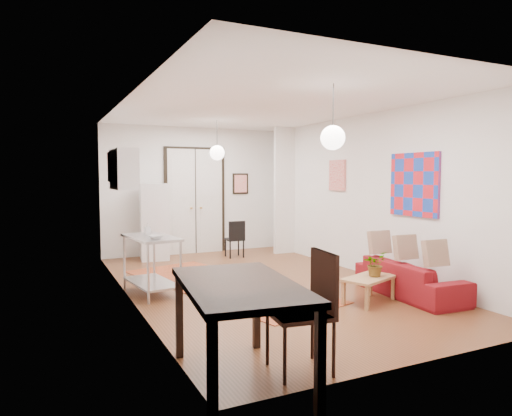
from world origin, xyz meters
name	(u,v)px	position (x,y,z in m)	size (l,w,h in m)	color
floor	(261,284)	(0.00, 0.00, 0.00)	(7.00, 7.00, 0.00)	brown
ceiling	(261,106)	(0.00, 0.00, 2.90)	(4.20, 7.00, 0.02)	white
wall_back	(195,191)	(0.00, 3.50, 1.45)	(4.20, 0.02, 2.90)	white
wall_front	(425,212)	(0.00, -3.50, 1.45)	(4.20, 0.02, 2.90)	white
wall_left	(129,199)	(-2.10, 0.00, 1.45)	(0.02, 7.00, 2.90)	white
wall_right	(364,194)	(2.10, 0.00, 1.45)	(0.02, 7.00, 2.90)	white
double_doors	(195,201)	(0.00, 3.46, 1.20)	(1.44, 0.06, 2.50)	white
stub_partition	(284,191)	(1.85, 2.55, 1.45)	(0.50, 0.10, 2.90)	white
wall_cabinet	(124,169)	(-1.92, 1.50, 1.90)	(0.35, 1.00, 0.70)	silver
painting_popart	(414,185)	(2.08, -1.25, 1.65)	(0.05, 1.00, 1.00)	red
painting_abstract	(337,175)	(2.08, 0.80, 1.80)	(0.05, 0.50, 0.60)	#EFDFC7
poster_back	(241,184)	(1.15, 3.47, 1.60)	(0.40, 0.03, 0.50)	red
print_left	(110,167)	(-2.07, 2.00, 1.95)	(0.03, 0.44, 0.54)	#91623C
pendant_back	(217,153)	(0.00, 2.00, 2.25)	(0.30, 0.30, 0.80)	white
pendant_front	(333,138)	(0.00, -2.00, 2.25)	(0.30, 0.30, 0.80)	white
kilim_rug	(223,285)	(-0.58, 0.21, 0.01)	(1.54, 4.10, 0.01)	#C56131
sofa	(410,278)	(1.69, -1.60, 0.26)	(0.71, 1.81, 0.53)	maroon
coffee_table	(369,280)	(0.91, -1.62, 0.32)	(0.93, 0.72, 0.37)	tan
potted_plant	(375,264)	(1.01, -1.62, 0.54)	(0.28, 0.32, 0.36)	#426F32
kitchen_counter	(151,257)	(-1.75, 0.19, 0.56)	(0.73, 1.21, 0.88)	#A8ABAD
bowl	(156,237)	(-1.75, -0.11, 0.90)	(0.21, 0.21, 0.05)	beige
soap_bottle	(147,229)	(-1.75, 0.44, 0.97)	(0.08, 0.08, 0.18)	teal
fridge	(154,222)	(-1.06, 3.01, 0.81)	(0.57, 0.57, 1.62)	white
dining_table	(239,293)	(-1.74, -3.15, 0.79)	(1.11, 1.70, 0.89)	black
dining_chair_near	(294,299)	(-1.14, -3.04, 0.64)	(0.59, 0.78, 1.09)	#371B11
dining_chair_far	(294,299)	(-1.14, -3.04, 0.64)	(0.59, 0.78, 1.09)	#371B11
black_side_chair	(233,236)	(0.60, 2.62, 0.47)	(0.38, 0.38, 0.81)	black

